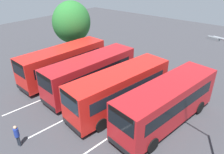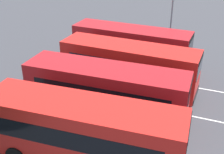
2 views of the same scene
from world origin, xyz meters
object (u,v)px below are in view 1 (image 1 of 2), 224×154
bus_far_left (63,62)px  pedestrian (17,134)px  bus_center_left (91,73)px  bus_center_right (120,88)px  depot_tree (72,22)px  bus_far_right (167,102)px

bus_far_left → pedestrian: 9.93m
bus_center_left → bus_center_right: size_ratio=0.99×
bus_center_left → depot_tree: bearing=-116.9°
bus_center_right → pedestrian: bus_center_right is taller
bus_far_right → bus_center_right: bearing=-72.1°
bus_far_left → pedestrian: size_ratio=5.82×
pedestrian → depot_tree: size_ratio=0.23×
bus_center_right → depot_tree: depot_tree is taller
bus_center_left → pedestrian: 8.47m
bus_center_right → pedestrian: 8.20m
bus_center_left → pedestrian: bearing=13.9°
bus_center_left → depot_tree: 9.93m
bus_center_left → pedestrian: (8.31, 1.42, -0.88)m
bus_center_right → bus_far_right: same height
bus_far_left → bus_center_right: same height
bus_far_right → bus_center_left: bearing=-80.8°
bus_center_right → depot_tree: bearing=-106.4°
bus_far_right → depot_tree: 16.86m
bus_far_right → pedestrian: bus_far_right is taller
bus_far_left → depot_tree: (-4.99, -4.19, 2.65)m
bus_center_left → depot_tree: (-4.95, -8.18, 2.65)m
bus_far_left → bus_center_left: (-0.04, 4.00, 0.00)m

